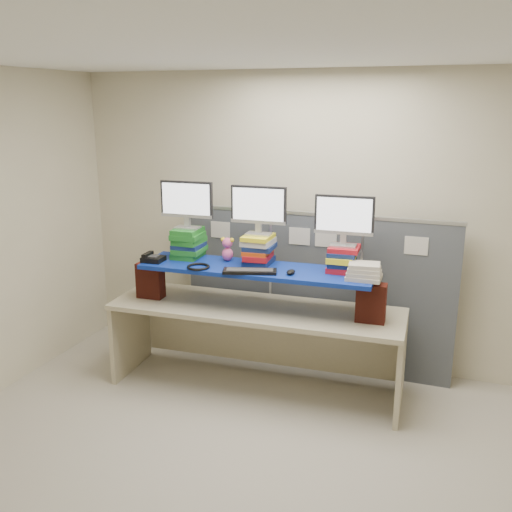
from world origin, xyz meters
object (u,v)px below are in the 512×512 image
at_px(monitor_left, 187,202).
at_px(desk_phone, 153,258).
at_px(keyboard, 250,271).
at_px(desk, 256,323).
at_px(monitor_right, 344,218).
at_px(monitor_center, 259,207).
at_px(blue_board, 256,269).

xyz_separation_m(monitor_left, desk_phone, (-0.24, -0.23, -0.48)).
relative_size(keyboard, desk_phone, 2.47).
bearing_deg(desk, monitor_left, 170.16).
distance_m(monitor_right, keyboard, 0.89).
height_order(monitor_left, desk_phone, monitor_left).
height_order(desk, monitor_left, monitor_left).
distance_m(monitor_center, desk_phone, 1.05).
relative_size(monitor_center, desk_phone, 2.58).
bearing_deg(blue_board, keyboard, -90.29).
height_order(desk, keyboard, keyboard).
height_order(monitor_left, keyboard, monitor_left).
bearing_deg(monitor_right, keyboard, -158.34).
xyz_separation_m(blue_board, desk_phone, (-0.93, -0.14, 0.05)).
bearing_deg(keyboard, monitor_left, 143.50).
bearing_deg(monitor_center, monitor_right, 0.00).
bearing_deg(blue_board, desk_phone, -173.86).
bearing_deg(desk, monitor_center, 97.10).
bearing_deg(keyboard, desk_phone, 162.11).
bearing_deg(monitor_left, monitor_right, 0.00).
bearing_deg(keyboard, desk, 75.97).
height_order(monitor_right, keyboard, monitor_right).
bearing_deg(keyboard, monitor_center, 79.04).
distance_m(monitor_left, keyboard, 0.89).
relative_size(blue_board, monitor_center, 4.11).
height_order(monitor_center, keyboard, monitor_center).
height_order(monitor_left, monitor_center, monitor_left).
bearing_deg(monitor_left, desk, -9.84).
distance_m(blue_board, monitor_right, 0.87).
bearing_deg(monitor_center, keyboard, -87.22).
bearing_deg(desk_phone, desk, 5.16).
bearing_deg(blue_board, monitor_right, 9.35).
relative_size(monitor_left, monitor_right, 1.00).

